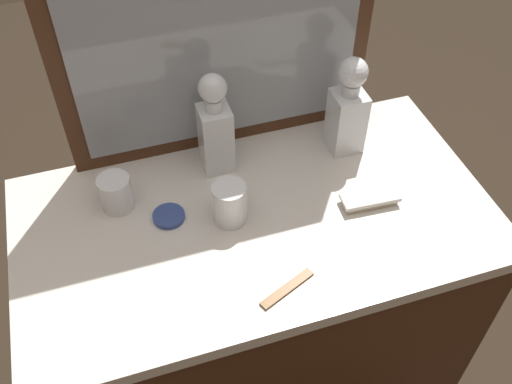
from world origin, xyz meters
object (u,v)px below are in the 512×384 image
tortoiseshell_comb (288,288)px  crystal_tumbler_left (116,194)px  crystal_tumbler_front (230,205)px  crystal_decanter_right (215,132)px  silver_brush_center (370,199)px  porcelain_dish (169,216)px  crystal_decanter_far_left (347,114)px

tortoiseshell_comb → crystal_tumbler_left: bearing=131.1°
crystal_tumbler_left → crystal_tumbler_front: (0.23, -0.12, 0.01)m
crystal_decanter_right → crystal_tumbler_left: crystal_decanter_right is taller
silver_brush_center → porcelain_dish: (-0.45, 0.10, -0.01)m
crystal_tumbler_left → tortoiseshell_comb: size_ratio=0.65×
crystal_decanter_far_left → crystal_tumbler_left: bearing=-177.0°
crystal_tumbler_front → porcelain_dish: bearing=162.1°
crystal_decanter_far_left → porcelain_dish: bearing=-167.6°
crystal_tumbler_left → tortoiseshell_comb: 0.45m
crystal_decanter_far_left → crystal_tumbler_front: crystal_decanter_far_left is taller
crystal_tumbler_front → silver_brush_center: 0.33m
tortoiseshell_comb → crystal_decanter_right: bearing=95.9°
crystal_tumbler_left → silver_brush_center: size_ratio=0.62×
crystal_tumbler_front → crystal_tumbler_left: bearing=153.7°
crystal_decanter_right → tortoiseshell_comb: size_ratio=2.04×
crystal_decanter_right → porcelain_dish: crystal_decanter_right is taller
crystal_decanter_far_left → tortoiseshell_comb: size_ratio=1.99×
crystal_decanter_right → crystal_decanter_far_left: size_ratio=1.03×
crystal_decanter_right → crystal_tumbler_left: bearing=-166.9°
crystal_tumbler_front → tortoiseshell_comb: bearing=-75.1°
porcelain_dish → crystal_decanter_far_left: bearing=12.4°
crystal_tumbler_left → porcelain_dish: (0.10, -0.07, -0.03)m
crystal_tumbler_left → crystal_tumbler_front: bearing=-26.3°
crystal_tumbler_front → tortoiseshell_comb: crystal_tumbler_front is taller
silver_brush_center → porcelain_dish: size_ratio=1.88×
crystal_decanter_right → crystal_tumbler_front: (-0.02, -0.17, -0.06)m
crystal_decanter_far_left → tortoiseshell_comb: crystal_decanter_far_left is taller
crystal_tumbler_front → silver_brush_center: bearing=-9.6°
crystal_decanter_far_left → porcelain_dish: 0.49m
crystal_decanter_far_left → tortoiseshell_comb: (-0.28, -0.37, -0.10)m
porcelain_dish → silver_brush_center: bearing=-12.1°
crystal_decanter_right → tortoiseshell_comb: bearing=-84.1°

